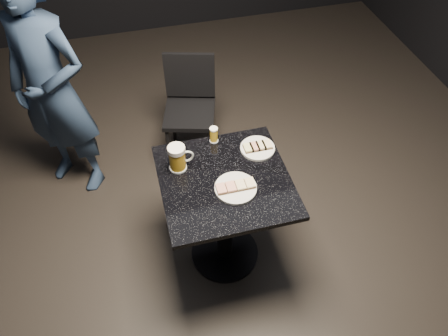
{
  "coord_description": "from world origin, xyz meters",
  "views": [
    {
      "loc": [
        -0.39,
        -1.5,
        2.52
      ],
      "look_at": [
        0.0,
        0.02,
        0.82
      ],
      "focal_mm": 35.0,
      "sensor_mm": 36.0,
      "label": 1
    }
  ],
  "objects_px": {
    "plate_small": "(258,148)",
    "table": "(225,207)",
    "beer_tumbler": "(214,135)",
    "patron": "(52,90)",
    "beer_mug": "(178,158)",
    "plate_large": "(236,188)",
    "chair": "(190,104)"
  },
  "relations": [
    {
      "from": "plate_large",
      "to": "beer_mug",
      "type": "bearing_deg",
      "value": 139.38
    },
    {
      "from": "plate_small",
      "to": "chair",
      "type": "bearing_deg",
      "value": 106.84
    },
    {
      "from": "beer_tumbler",
      "to": "chair",
      "type": "bearing_deg",
      "value": 91.68
    },
    {
      "from": "beer_mug",
      "to": "beer_tumbler",
      "type": "xyz_separation_m",
      "value": [
        0.24,
        0.16,
        -0.03
      ]
    },
    {
      "from": "chair",
      "to": "beer_tumbler",
      "type": "bearing_deg",
      "value": -88.32
    },
    {
      "from": "beer_tumbler",
      "to": "patron",
      "type": "bearing_deg",
      "value": 144.75
    },
    {
      "from": "table",
      "to": "patron",
      "type": "bearing_deg",
      "value": 133.27
    },
    {
      "from": "plate_large",
      "to": "beer_mug",
      "type": "xyz_separation_m",
      "value": [
        -0.26,
        0.23,
        0.07
      ]
    },
    {
      "from": "plate_small",
      "to": "beer_mug",
      "type": "relative_size",
      "value": 1.26
    },
    {
      "from": "beer_tumbler",
      "to": "chair",
      "type": "height_order",
      "value": "chair"
    },
    {
      "from": "plate_large",
      "to": "patron",
      "type": "distance_m",
      "value": 1.39
    },
    {
      "from": "beer_tumbler",
      "to": "chair",
      "type": "distance_m",
      "value": 0.75
    },
    {
      "from": "beer_tumbler",
      "to": "table",
      "type": "bearing_deg",
      "value": -92.54
    },
    {
      "from": "plate_large",
      "to": "chair",
      "type": "relative_size",
      "value": 0.26
    },
    {
      "from": "plate_large",
      "to": "beer_mug",
      "type": "height_order",
      "value": "beer_mug"
    },
    {
      "from": "beer_mug",
      "to": "chair",
      "type": "relative_size",
      "value": 0.19
    },
    {
      "from": "beer_mug",
      "to": "plate_large",
      "type": "bearing_deg",
      "value": -40.62
    },
    {
      "from": "plate_large",
      "to": "table",
      "type": "bearing_deg",
      "value": 115.92
    },
    {
      "from": "plate_large",
      "to": "plate_small",
      "type": "height_order",
      "value": "same"
    },
    {
      "from": "beer_mug",
      "to": "beer_tumbler",
      "type": "height_order",
      "value": "beer_mug"
    },
    {
      "from": "plate_small",
      "to": "patron",
      "type": "xyz_separation_m",
      "value": [
        -1.13,
        0.77,
        0.06
      ]
    },
    {
      "from": "plate_large",
      "to": "patron",
      "type": "bearing_deg",
      "value": 132.19
    },
    {
      "from": "patron",
      "to": "beer_tumbler",
      "type": "xyz_separation_m",
      "value": [
        0.91,
        -0.64,
        -0.02
      ]
    },
    {
      "from": "plate_small",
      "to": "beer_tumbler",
      "type": "xyz_separation_m",
      "value": [
        -0.23,
        0.13,
        0.04
      ]
    },
    {
      "from": "patron",
      "to": "beer_tumbler",
      "type": "distance_m",
      "value": 1.11
    },
    {
      "from": "plate_small",
      "to": "chair",
      "type": "relative_size",
      "value": 0.23
    },
    {
      "from": "plate_large",
      "to": "chair",
      "type": "height_order",
      "value": "chair"
    },
    {
      "from": "table",
      "to": "chair",
      "type": "height_order",
      "value": "chair"
    },
    {
      "from": "patron",
      "to": "beer_mug",
      "type": "height_order",
      "value": "patron"
    },
    {
      "from": "beer_mug",
      "to": "beer_tumbler",
      "type": "distance_m",
      "value": 0.29
    },
    {
      "from": "plate_small",
      "to": "table",
      "type": "height_order",
      "value": "plate_small"
    },
    {
      "from": "plate_large",
      "to": "beer_mug",
      "type": "relative_size",
      "value": 1.42
    }
  ]
}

